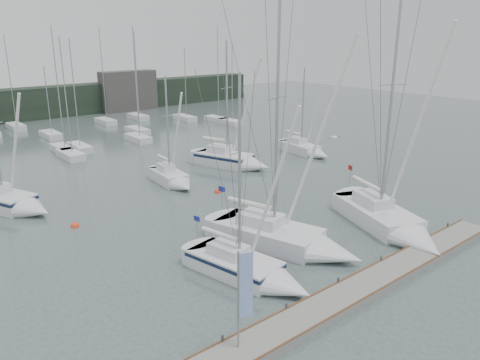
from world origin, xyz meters
The scene contains 16 objects.
ground centered at (0.00, 0.00, 0.00)m, with size 160.00×160.00×0.00m, color #455451.
dock centered at (0.00, -5.00, 0.20)m, with size 24.00×2.00×0.40m, color slate.
far_treeline centered at (0.00, 62.00, 2.50)m, with size 90.00×4.00×5.00m, color black.
far_building_right centered at (18.00, 60.00, 3.50)m, with size 10.00×3.00×7.00m, color #423F3C.
mast_forest centered at (-3.45, 43.76, 0.49)m, with size 52.38×25.94×14.56m.
sailboat_near_left centered at (-4.93, -0.49, 0.53)m, with size 4.11×8.46×12.44m.
sailboat_near_center centered at (-0.25, 0.69, 0.58)m, with size 6.06×10.62×16.53m.
sailboat_near_right centered at (6.86, -1.80, 0.61)m, with size 6.66×10.87×17.18m.
sailboat_mid_a centered at (-12.39, 20.00, 0.62)m, with size 5.62×8.66×11.42m.
sailboat_mid_c centered at (0.85, 17.37, 0.52)m, with size 2.67×6.49×10.53m.
sailboat_mid_d centered at (9.11, 18.48, 0.67)m, with size 5.52×8.82×13.67m.
sailboat_mid_e centered at (18.74, 17.28, 0.51)m, with size 2.83×7.51×10.50m.
buoy_b centered at (2.77, 13.25, 0.00)m, with size 0.63×0.63×0.63m, color #F23815.
buoy_c centered at (-9.87, 13.75, 0.00)m, with size 0.63×0.63×0.63m, color #F23815.
dock_banner centered at (-9.50, -4.88, 3.10)m, with size 0.65×0.30×4.57m.
seagull centered at (3.03, 0.87, 6.99)m, with size 0.96×0.43×0.19m.
Camera 1 is at (-20.64, -18.12, 13.46)m, focal length 35.00 mm.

